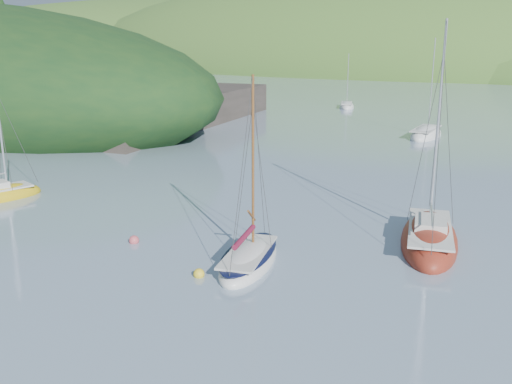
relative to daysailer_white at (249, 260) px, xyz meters
The scene contains 6 objects.
ground 3.65m from the daysailer_white, 108.57° to the right, with size 700.00×700.00×0.00m, color gray.
daysailer_white is the anchor object (origin of this frame).
sloop_red 9.09m from the daysailer_white, 47.47° to the left, with size 4.73×8.23×11.53m.
distant_sloop_a 37.95m from the daysailer_white, 94.25° to the left, with size 2.97×7.55×10.61m.
distant_sloop_c 59.83m from the daysailer_white, 108.98° to the left, with size 4.10×6.11×8.24m.
mooring_buoys 0.14m from the daysailer_white, 60.53° to the left, with size 18.21×7.36×0.50m.
Camera 1 is at (13.93, -16.50, 9.77)m, focal length 40.00 mm.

